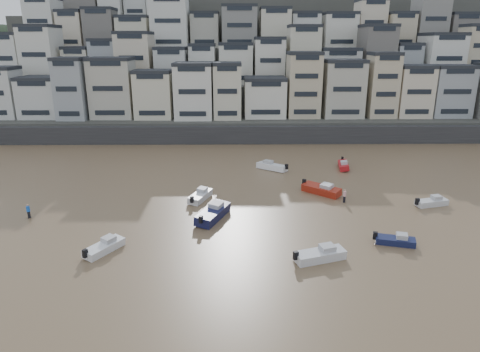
{
  "coord_description": "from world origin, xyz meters",
  "views": [
    {
      "loc": [
        4.84,
        -19.96,
        19.88
      ],
      "look_at": [
        5.51,
        30.0,
        4.0
      ],
      "focal_mm": 32.0,
      "sensor_mm": 36.0,
      "label": 1
    }
  ],
  "objects_px": {
    "boat_b": "(396,239)",
    "boat_f": "(200,195)",
    "boat_c": "(213,211)",
    "boat_a": "(320,253)",
    "boat_i": "(343,164)",
    "person_pink": "(345,196)",
    "boat_d": "(432,201)",
    "person_blue": "(28,211)",
    "boat_e": "(321,188)",
    "boat_j": "(104,246)",
    "boat_h": "(272,165)"
  },
  "relations": [
    {
      "from": "boat_a",
      "to": "boat_j",
      "type": "bearing_deg",
      "value": 156.22
    },
    {
      "from": "boat_f",
      "to": "boat_h",
      "type": "xyz_separation_m",
      "value": [
        10.52,
        13.45,
        0.05
      ]
    },
    {
      "from": "boat_d",
      "to": "person_blue",
      "type": "bearing_deg",
      "value": 168.81
    },
    {
      "from": "boat_f",
      "to": "boat_j",
      "type": "height_order",
      "value": "boat_f"
    },
    {
      "from": "person_pink",
      "to": "boat_a",
      "type": "bearing_deg",
      "value": -111.81
    },
    {
      "from": "boat_f",
      "to": "person_blue",
      "type": "relative_size",
      "value": 2.99
    },
    {
      "from": "boat_h",
      "to": "boat_e",
      "type": "bearing_deg",
      "value": 151.66
    },
    {
      "from": "boat_j",
      "to": "boat_h",
      "type": "height_order",
      "value": "boat_h"
    },
    {
      "from": "boat_f",
      "to": "boat_a",
      "type": "height_order",
      "value": "boat_a"
    },
    {
      "from": "boat_c",
      "to": "boat_e",
      "type": "distance_m",
      "value": 16.54
    },
    {
      "from": "boat_d",
      "to": "boat_i",
      "type": "distance_m",
      "value": 17.94
    },
    {
      "from": "boat_b",
      "to": "boat_f",
      "type": "height_order",
      "value": "boat_f"
    },
    {
      "from": "boat_d",
      "to": "person_pink",
      "type": "bearing_deg",
      "value": 158.11
    },
    {
      "from": "boat_j",
      "to": "boat_h",
      "type": "distance_m",
      "value": 33.59
    },
    {
      "from": "boat_c",
      "to": "boat_j",
      "type": "relative_size",
      "value": 1.4
    },
    {
      "from": "boat_f",
      "to": "person_pink",
      "type": "xyz_separation_m",
      "value": [
        18.58,
        -1.17,
        0.16
      ]
    },
    {
      "from": "boat_d",
      "to": "boat_i",
      "type": "relative_size",
      "value": 0.92
    },
    {
      "from": "boat_e",
      "to": "person_pink",
      "type": "xyz_separation_m",
      "value": [
        2.34,
        -3.25,
        0.07
      ]
    },
    {
      "from": "boat_j",
      "to": "boat_f",
      "type": "bearing_deg",
      "value": 0.91
    },
    {
      "from": "boat_e",
      "to": "boat_a",
      "type": "relative_size",
      "value": 1.09
    },
    {
      "from": "boat_b",
      "to": "boat_a",
      "type": "bearing_deg",
      "value": -143.81
    },
    {
      "from": "boat_i",
      "to": "boat_b",
      "type": "bearing_deg",
      "value": 6.09
    },
    {
      "from": "boat_i",
      "to": "boat_h",
      "type": "distance_m",
      "value": 11.67
    },
    {
      "from": "boat_a",
      "to": "person_blue",
      "type": "distance_m",
      "value": 33.83
    },
    {
      "from": "boat_d",
      "to": "person_pink",
      "type": "height_order",
      "value": "person_pink"
    },
    {
      "from": "boat_e",
      "to": "boat_f",
      "type": "bearing_deg",
      "value": -129.8
    },
    {
      "from": "boat_e",
      "to": "boat_a",
      "type": "height_order",
      "value": "boat_e"
    },
    {
      "from": "boat_b",
      "to": "boat_j",
      "type": "xyz_separation_m",
      "value": [
        -29.21,
        -1.2,
        0.08
      ]
    },
    {
      "from": "boat_h",
      "to": "boat_d",
      "type": "bearing_deg",
      "value": 174.7
    },
    {
      "from": "boat_b",
      "to": "boat_i",
      "type": "distance_m",
      "value": 27.17
    },
    {
      "from": "boat_d",
      "to": "person_pink",
      "type": "distance_m",
      "value": 10.8
    },
    {
      "from": "boat_e",
      "to": "boat_j",
      "type": "height_order",
      "value": "boat_e"
    },
    {
      "from": "boat_c",
      "to": "boat_a",
      "type": "distance_m",
      "value": 14.57
    },
    {
      "from": "boat_b",
      "to": "boat_e",
      "type": "height_order",
      "value": "boat_e"
    },
    {
      "from": "boat_c",
      "to": "boat_f",
      "type": "xyz_separation_m",
      "value": [
        -1.96,
        6.26,
        -0.21
      ]
    },
    {
      "from": "boat_b",
      "to": "boat_e",
      "type": "xyz_separation_m",
      "value": [
        -4.61,
        15.2,
        0.23
      ]
    },
    {
      "from": "boat_f",
      "to": "boat_e",
      "type": "relative_size",
      "value": 0.88
    },
    {
      "from": "boat_d",
      "to": "person_blue",
      "type": "distance_m",
      "value": 49.03
    },
    {
      "from": "boat_j",
      "to": "boat_c",
      "type": "bearing_deg",
      "value": -20.82
    },
    {
      "from": "boat_f",
      "to": "boat_a",
      "type": "distance_m",
      "value": 20.55
    },
    {
      "from": "boat_c",
      "to": "person_blue",
      "type": "relative_size",
      "value": 3.86
    },
    {
      "from": "boat_a",
      "to": "boat_e",
      "type": "bearing_deg",
      "value": 60.13
    },
    {
      "from": "boat_d",
      "to": "boat_h",
      "type": "distance_m",
      "value": 24.62
    },
    {
      "from": "person_pink",
      "to": "boat_j",
      "type": "bearing_deg",
      "value": -153.96
    },
    {
      "from": "boat_d",
      "to": "person_blue",
      "type": "relative_size",
      "value": 2.63
    },
    {
      "from": "boat_d",
      "to": "boat_a",
      "type": "distance_m",
      "value": 21.73
    },
    {
      "from": "boat_f",
      "to": "person_pink",
      "type": "height_order",
      "value": "person_pink"
    },
    {
      "from": "boat_c",
      "to": "boat_a",
      "type": "relative_size",
      "value": 1.24
    },
    {
      "from": "boat_j",
      "to": "boat_d",
      "type": "bearing_deg",
      "value": -41.34
    },
    {
      "from": "boat_c",
      "to": "person_blue",
      "type": "distance_m",
      "value": 21.58
    }
  ]
}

